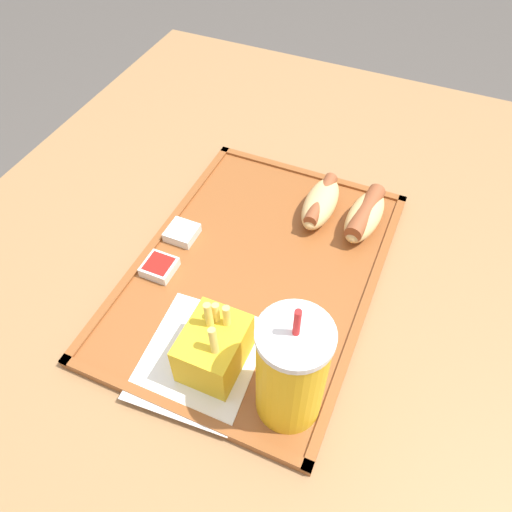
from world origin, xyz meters
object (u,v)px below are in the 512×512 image
(soda_cup, at_px, (291,372))
(sauce_cup_mayo, at_px, (182,232))
(fries_carton, at_px, (214,348))
(hot_dog_near, at_px, (321,203))
(sauce_cup_ketchup, at_px, (159,267))
(hot_dog_far, at_px, (365,215))

(soda_cup, xyz_separation_m, sauce_cup_mayo, (-0.18, -0.24, -0.07))
(fries_carton, distance_m, sauce_cup_mayo, 0.22)
(soda_cup, distance_m, hot_dog_near, 0.32)
(sauce_cup_mayo, relative_size, sauce_cup_ketchup, 1.00)
(sauce_cup_mayo, height_order, sauce_cup_ketchup, same)
(sauce_cup_mayo, distance_m, sauce_cup_ketchup, 0.07)
(hot_dog_far, height_order, fries_carton, fries_carton)
(hot_dog_near, height_order, sauce_cup_mayo, hot_dog_near)
(sauce_cup_mayo, bearing_deg, soda_cup, 52.72)
(hot_dog_far, relative_size, hot_dog_near, 1.03)
(soda_cup, xyz_separation_m, hot_dog_far, (-0.31, 0.00, -0.05))
(soda_cup, distance_m, sauce_cup_ketchup, 0.27)
(soda_cup, bearing_deg, hot_dog_far, 179.67)
(hot_dog_far, distance_m, hot_dog_near, 0.07)
(soda_cup, xyz_separation_m, sauce_cup_ketchup, (-0.11, -0.24, -0.07))
(sauce_cup_ketchup, bearing_deg, sauce_cup_mayo, -177.66)
(soda_cup, bearing_deg, fries_carton, -97.86)
(hot_dog_near, bearing_deg, soda_cup, 12.26)
(fries_carton, xyz_separation_m, sauce_cup_ketchup, (-0.10, -0.14, -0.03))
(fries_carton, bearing_deg, hot_dog_near, 173.83)
(hot_dog_far, xyz_separation_m, sauce_cup_ketchup, (0.20, -0.24, -0.01))
(hot_dog_near, xyz_separation_m, sauce_cup_mayo, (0.13, -0.17, -0.01))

